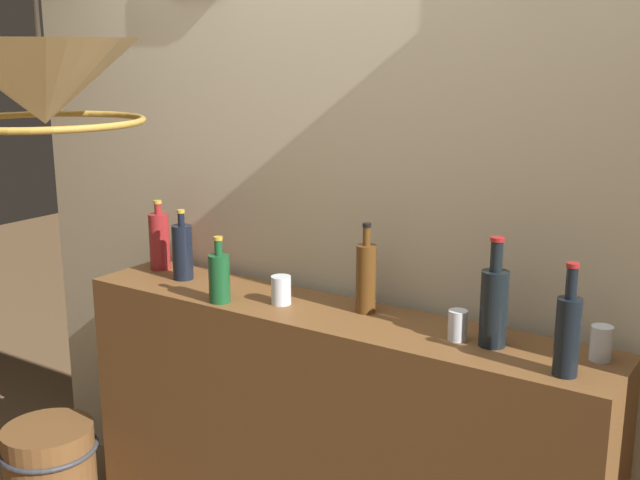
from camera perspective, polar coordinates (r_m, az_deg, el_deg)
panelled_rear_partition at (r=2.66m, az=3.54°, el=4.83°), size 3.18×0.15×2.67m
bar_shelf_unit at (r=2.76m, az=0.59°, el=-15.05°), size 1.86×0.34×0.99m
liquor_bottle_gin at (r=2.29m, az=12.50°, el=-4.57°), size 0.08×0.08×0.32m
liquor_bottle_vodka at (r=2.65m, az=-7.32°, el=-2.67°), size 0.07×0.07×0.23m
liquor_bottle_mezcal at (r=3.08m, az=-11.57°, el=-0.04°), size 0.08×0.08×0.27m
liquor_bottle_rum at (r=2.52m, az=3.36°, el=-2.68°), size 0.07×0.07×0.29m
liquor_bottle_amaro at (r=2.14m, az=17.52°, el=-6.41°), size 0.07×0.07×0.30m
liquor_bottle_rye at (r=2.93m, az=-9.94°, el=-0.81°), size 0.07×0.07×0.26m
glass_tumbler_rocks at (r=2.29m, az=19.72°, el=-7.06°), size 0.06×0.06×0.10m
glass_tumbler_highball at (r=2.34m, az=9.95°, el=-6.10°), size 0.06×0.06×0.09m
glass_tumbler_shot at (r=2.62m, az=-2.84°, el=-3.65°), size 0.07×0.07×0.10m
pendant_lamp at (r=1.96m, az=-19.49°, el=10.58°), size 0.46×0.46×0.46m
wooden_barrel at (r=3.38m, az=-18.91°, el=-15.79°), size 0.37×0.37×0.40m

